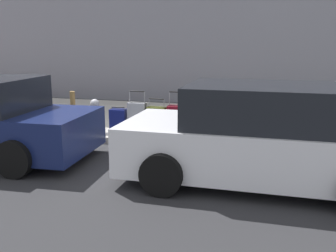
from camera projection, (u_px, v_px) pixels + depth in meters
ground_plane at (71, 141)px, 8.70m from camera, size 40.00×40.00×0.00m
sidewalk_curb at (114, 117)px, 11.04m from camera, size 18.00×5.00×0.14m
suitcase_teal_0 at (219, 125)px, 8.24m from camera, size 0.47×0.29×0.67m
suitcase_red_1 at (196, 122)px, 8.36m from camera, size 0.43×0.29×0.99m
suitcase_maroon_2 at (176, 122)px, 8.41m from camera, size 0.35×0.26×1.02m
suitcase_olive_3 at (157, 122)px, 8.52m from camera, size 0.43×0.24×0.85m
suitcase_silver_4 at (137, 118)px, 8.68m from camera, size 0.42×0.21×0.99m
suitcase_navy_5 at (119, 121)px, 8.80m from camera, size 0.38×0.25×0.62m
fire_hydrant at (95, 115)px, 8.96m from camera, size 0.39×0.21×0.76m
bollard_post at (73, 112)px, 8.92m from camera, size 0.12×0.12×0.94m
parking_meter at (282, 102)px, 8.04m from camera, size 0.12×0.09×1.27m
parked_car_white_0 at (260, 137)px, 6.05m from camera, size 4.32×2.11×1.56m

